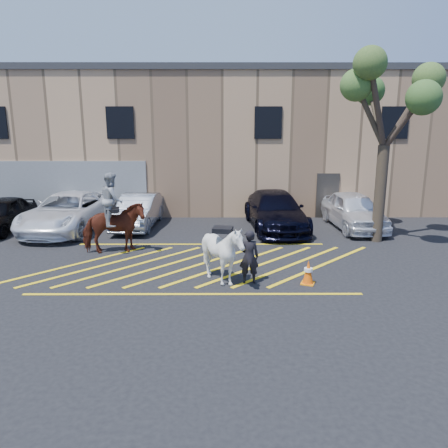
{
  "coord_description": "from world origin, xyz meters",
  "views": [
    {
      "loc": [
        0.84,
        -14.2,
        4.77
      ],
      "look_at": [
        0.89,
        0.2,
        1.3
      ],
      "focal_mm": 35.0,
      "sensor_mm": 36.0,
      "label": 1
    }
  ],
  "objects_px": {
    "car_blue_suv": "(275,211)",
    "traffic_cone": "(308,272)",
    "car_white_pickup": "(68,212)",
    "car_black_suv": "(1,214)",
    "mounted_bay": "(113,221)",
    "tree": "(388,94)",
    "handler": "(249,257)",
    "car_silver_sedan": "(138,211)",
    "saddled_white": "(223,253)",
    "car_white_suv": "(354,210)"
  },
  "relations": [
    {
      "from": "car_silver_sedan",
      "to": "car_blue_suv",
      "type": "bearing_deg",
      "value": 0.17
    },
    {
      "from": "car_white_pickup",
      "to": "saddled_white",
      "type": "bearing_deg",
      "value": -37.29
    },
    {
      "from": "car_white_pickup",
      "to": "handler",
      "type": "height_order",
      "value": "same"
    },
    {
      "from": "car_white_suv",
      "to": "tree",
      "type": "height_order",
      "value": "tree"
    },
    {
      "from": "car_black_suv",
      "to": "car_white_pickup",
      "type": "height_order",
      "value": "car_white_pickup"
    },
    {
      "from": "car_black_suv",
      "to": "saddled_white",
      "type": "height_order",
      "value": "saddled_white"
    },
    {
      "from": "tree",
      "to": "car_white_suv",
      "type": "bearing_deg",
      "value": 98.42
    },
    {
      "from": "car_black_suv",
      "to": "saddled_white",
      "type": "bearing_deg",
      "value": -31.64
    },
    {
      "from": "saddled_white",
      "to": "tree",
      "type": "relative_size",
      "value": 0.26
    },
    {
      "from": "handler",
      "to": "tree",
      "type": "xyz_separation_m",
      "value": [
        5.39,
        4.61,
        4.88
      ]
    },
    {
      "from": "car_silver_sedan",
      "to": "car_blue_suv",
      "type": "distance_m",
      "value": 6.16
    },
    {
      "from": "car_blue_suv",
      "to": "traffic_cone",
      "type": "xyz_separation_m",
      "value": [
        0.19,
        -6.79,
        -0.44
      ]
    },
    {
      "from": "car_black_suv",
      "to": "tree",
      "type": "relative_size",
      "value": 0.59
    },
    {
      "from": "car_white_pickup",
      "to": "handler",
      "type": "xyz_separation_m",
      "value": [
        7.55,
        -6.44,
        -0.0
      ]
    },
    {
      "from": "saddled_white",
      "to": "handler",
      "type": "bearing_deg",
      "value": 2.38
    },
    {
      "from": "car_silver_sedan",
      "to": "handler",
      "type": "distance_m",
      "value": 8.39
    },
    {
      "from": "car_black_suv",
      "to": "car_blue_suv",
      "type": "bearing_deg",
      "value": 3.41
    },
    {
      "from": "car_silver_sedan",
      "to": "tree",
      "type": "bearing_deg",
      "value": -10.39
    },
    {
      "from": "car_black_suv",
      "to": "mounted_bay",
      "type": "xyz_separation_m",
      "value": [
        5.74,
        -3.3,
        0.46
      ]
    },
    {
      "from": "car_white_pickup",
      "to": "traffic_cone",
      "type": "height_order",
      "value": "car_white_pickup"
    },
    {
      "from": "traffic_cone",
      "to": "car_black_suv",
      "type": "bearing_deg",
      "value": 152.28
    },
    {
      "from": "car_black_suv",
      "to": "car_white_suv",
      "type": "distance_m",
      "value": 15.55
    },
    {
      "from": "car_white_pickup",
      "to": "tree",
      "type": "distance_m",
      "value": 13.95
    },
    {
      "from": "tree",
      "to": "car_white_pickup",
      "type": "bearing_deg",
      "value": 171.93
    },
    {
      "from": "car_white_suv",
      "to": "tree",
      "type": "xyz_separation_m",
      "value": [
        0.32,
        -2.15,
        4.89
      ]
    },
    {
      "from": "tree",
      "to": "handler",
      "type": "bearing_deg",
      "value": -139.48
    },
    {
      "from": "saddled_white",
      "to": "car_blue_suv",
      "type": "bearing_deg",
      "value": 70.83
    },
    {
      "from": "car_blue_suv",
      "to": "traffic_cone",
      "type": "bearing_deg",
      "value": -93.18
    },
    {
      "from": "car_blue_suv",
      "to": "car_white_suv",
      "type": "relative_size",
      "value": 1.18
    },
    {
      "from": "mounted_bay",
      "to": "saddled_white",
      "type": "bearing_deg",
      "value": -37.77
    },
    {
      "from": "car_white_suv",
      "to": "traffic_cone",
      "type": "height_order",
      "value": "car_white_suv"
    },
    {
      "from": "car_white_pickup",
      "to": "car_blue_suv",
      "type": "relative_size",
      "value": 1.05
    },
    {
      "from": "car_blue_suv",
      "to": "handler",
      "type": "bearing_deg",
      "value": -107.92
    },
    {
      "from": "mounted_bay",
      "to": "car_silver_sedan",
      "type": "bearing_deg",
      "value": 88.06
    },
    {
      "from": "car_black_suv",
      "to": "car_silver_sedan",
      "type": "xyz_separation_m",
      "value": [
        5.88,
        0.7,
        0.0
      ]
    },
    {
      "from": "car_silver_sedan",
      "to": "mounted_bay",
      "type": "height_order",
      "value": "mounted_bay"
    },
    {
      "from": "traffic_cone",
      "to": "saddled_white",
      "type": "bearing_deg",
      "value": 178.61
    },
    {
      "from": "mounted_bay",
      "to": "car_black_suv",
      "type": "bearing_deg",
      "value": 150.11
    },
    {
      "from": "mounted_bay",
      "to": "car_blue_suv",
      "type": "bearing_deg",
      "value": 30.28
    },
    {
      "from": "mounted_bay",
      "to": "handler",
      "type": "bearing_deg",
      "value": -32.65
    },
    {
      "from": "car_white_suv",
      "to": "mounted_bay",
      "type": "xyz_separation_m",
      "value": [
        -9.8,
        -3.73,
        0.38
      ]
    },
    {
      "from": "car_silver_sedan",
      "to": "tree",
      "type": "distance_m",
      "value": 11.4
    },
    {
      "from": "car_white_suv",
      "to": "tree",
      "type": "distance_m",
      "value": 5.35
    },
    {
      "from": "car_white_suv",
      "to": "mounted_bay",
      "type": "height_order",
      "value": "mounted_bay"
    },
    {
      "from": "car_white_suv",
      "to": "traffic_cone",
      "type": "distance_m",
      "value": 7.62
    },
    {
      "from": "car_white_pickup",
      "to": "car_silver_sedan",
      "type": "height_order",
      "value": "car_white_pickup"
    },
    {
      "from": "car_silver_sedan",
      "to": "handler",
      "type": "xyz_separation_m",
      "value": [
        4.59,
        -7.03,
        0.08
      ]
    },
    {
      "from": "car_black_suv",
      "to": "car_blue_suv",
      "type": "relative_size",
      "value": 0.77
    },
    {
      "from": "car_white_pickup",
      "to": "traffic_cone",
      "type": "relative_size",
      "value": 8.0
    },
    {
      "from": "mounted_bay",
      "to": "tree",
      "type": "height_order",
      "value": "tree"
    }
  ]
}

